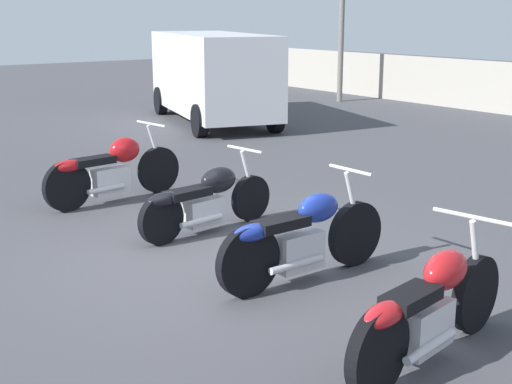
% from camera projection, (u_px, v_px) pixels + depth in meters
% --- Properties ---
extents(ground_plane, '(60.00, 60.00, 0.00)m').
position_uv_depth(ground_plane, '(212.00, 258.00, 7.66)').
color(ground_plane, '#424247').
extents(motorcycle_slot_0, '(0.67, 2.15, 1.04)m').
position_uv_depth(motorcycle_slot_0, '(112.00, 170.00, 9.84)').
color(motorcycle_slot_0, black).
rests_on(motorcycle_slot_0, ground_plane).
extents(motorcycle_slot_1, '(0.61, 1.98, 0.95)m').
position_uv_depth(motorcycle_slot_1, '(205.00, 200.00, 8.47)').
color(motorcycle_slot_1, black).
rests_on(motorcycle_slot_1, ground_plane).
extents(motorcycle_slot_2, '(0.58, 2.07, 1.05)m').
position_uv_depth(motorcycle_slot_2, '(302.00, 238.00, 6.92)').
color(motorcycle_slot_2, black).
rests_on(motorcycle_slot_2, ground_plane).
extents(motorcycle_slot_3, '(0.74, 2.05, 1.02)m').
position_uv_depth(motorcycle_slot_3, '(429.00, 309.00, 5.30)').
color(motorcycle_slot_3, black).
rests_on(motorcycle_slot_3, ground_plane).
extents(parked_van, '(5.23, 3.09, 2.08)m').
position_uv_depth(parked_van, '(213.00, 74.00, 16.76)').
color(parked_van, silver).
rests_on(parked_van, ground_plane).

